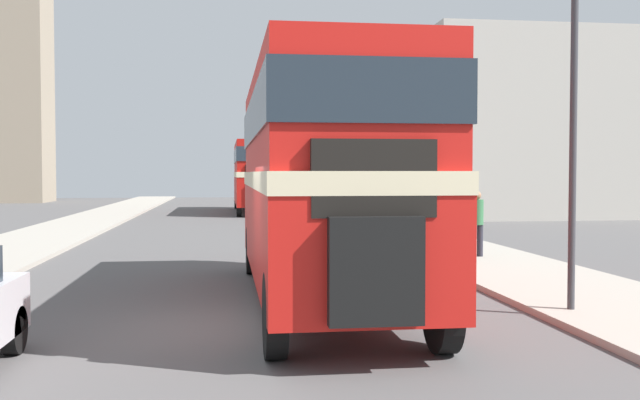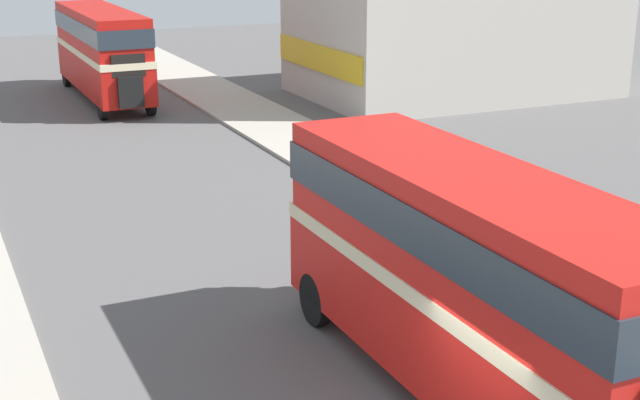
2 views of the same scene
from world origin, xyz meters
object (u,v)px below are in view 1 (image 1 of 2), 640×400
bicycle_on_pavement (428,226)px  street_lamp (574,80)px  double_decker_bus (320,168)px  bus_distant (255,171)px  pedestrian_walking (477,219)px

bicycle_on_pavement → street_lamp: street_lamp is taller
double_decker_bus → street_lamp: (4.00, -1.87, 1.46)m
bus_distant → pedestrian_walking: bus_distant is taller
double_decker_bus → bus_distant: 30.68m
double_decker_bus → bicycle_on_pavement: bearing=65.3°
bus_distant → street_lamp: bearing=-83.1°
double_decker_bus → bus_distant: size_ratio=0.90×
pedestrian_walking → bicycle_on_pavement: (0.50, 6.48, -0.65)m
pedestrian_walking → bicycle_on_pavement: pedestrian_walking is taller
pedestrian_walking → bicycle_on_pavement: 6.53m
bicycle_on_pavement → street_lamp: 14.48m
double_decker_bus → bus_distant: (0.04, 30.68, 0.04)m
pedestrian_walking → street_lamp: bearing=-98.1°
double_decker_bus → pedestrian_walking: size_ratio=5.56×
double_decker_bus → pedestrian_walking: (5.07, 5.62, -1.36)m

